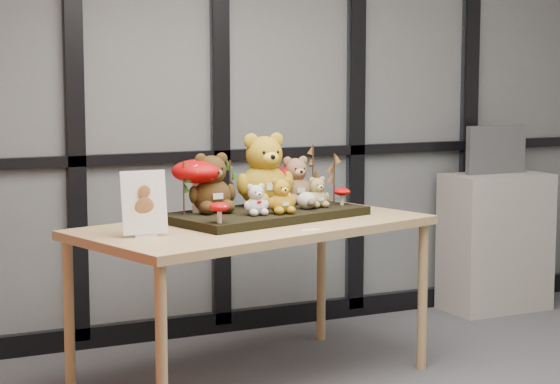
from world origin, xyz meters
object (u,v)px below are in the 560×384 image
mushroom_back_left (198,183)px  mushroom_front_right (342,195)px  bear_small_yellow (281,194)px  bear_beige_small (317,191)px  cabinet (495,242)px  mushroom_back_right (274,183)px  display_table (254,236)px  bear_white_bow (256,198)px  bear_pooh_yellow (264,166)px  sign_holder (144,206)px  bear_tan_back (295,177)px  monitor (496,150)px  mushroom_front_left (219,212)px  bear_brown_medium (211,180)px  plush_cream_hedgehog (307,200)px  diorama_tray (266,214)px

mushroom_back_left → mushroom_front_right: 0.78m
bear_small_yellow → bear_beige_small: (0.26, 0.12, -0.01)m
mushroom_back_left → cabinet: size_ratio=0.33×
mushroom_back_right → cabinet: bearing=14.3°
display_table → bear_white_bow: (-0.01, -0.04, 0.19)m
bear_pooh_yellow → sign_holder: 0.86m
sign_holder → bear_tan_back: bearing=25.1°
display_table → bear_small_yellow: size_ratio=9.86×
bear_white_bow → monitor: (2.05, 0.81, 0.10)m
bear_beige_small → mushroom_front_left: 0.70m
bear_beige_small → mushroom_front_right: (0.16, 0.02, -0.04)m
mushroom_front_left → sign_holder: 0.35m
bear_pooh_yellow → bear_brown_medium: bearing=179.6°
plush_cream_hedgehog → mushroom_front_left: (-0.57, -0.24, 0.01)m
bear_small_yellow → bear_white_bow: bear_small_yellow is taller
diorama_tray → mushroom_back_left: size_ratio=3.43×
bear_tan_back → mushroom_back_left: 0.60m
mushroom_back_left → mushroom_front_right: bearing=-5.1°
mushroom_back_right → mushroom_front_left: size_ratio=2.05×
bear_pooh_yellow → bear_beige_small: bearing=-50.3°
display_table → plush_cream_hedgehog: 0.35m
bear_tan_back → monitor: monitor is taller
bear_beige_small → mushroom_back_left: (-0.61, 0.09, 0.06)m
diorama_tray → mushroom_back_left: mushroom_back_left is taller
bear_brown_medium → monitor: bearing=0.4°
display_table → bear_small_yellow: 0.24m
bear_white_bow → mushroom_front_right: 0.57m
mushroom_back_left → mushroom_front_left: 0.38m
sign_holder → cabinet: size_ratio=0.33×
bear_small_yellow → plush_cream_hedgehog: bear_small_yellow is taller
bear_pooh_yellow → monitor: bearing=0.5°
bear_beige_small → sign_holder: 1.02m
bear_pooh_yellow → plush_cream_hedgehog: size_ratio=4.31×
bear_beige_small → diorama_tray: bearing=161.2°
bear_tan_back → mushroom_front_right: bear_tan_back is taller
bear_pooh_yellow → sign_holder: bear_pooh_yellow is taller
mushroom_back_left → plush_cream_hedgehog: bearing=-13.6°
bear_small_yellow → sign_holder: sign_holder is taller
plush_cream_hedgehog → mushroom_front_left: size_ratio=0.90×
sign_holder → monitor: (2.64, 0.92, 0.09)m
mushroom_back_right → mushroom_front_left: 0.70m
plush_cream_hedgehog → bear_tan_back: bearing=61.8°
mushroom_back_left → bear_white_bow: bearing=-43.7°
bear_pooh_yellow → mushroom_front_right: size_ratio=4.24×
mushroom_front_right → cabinet: (1.49, 0.65, -0.46)m
bear_tan_back → bear_beige_small: size_ratio=1.57×
bear_tan_back → mushroom_back_right: 0.12m
mushroom_front_right → mushroom_front_left: bearing=-159.9°
cabinet → mushroom_back_left: bearing=-165.6°
bear_small_yellow → bear_white_bow: 0.13m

